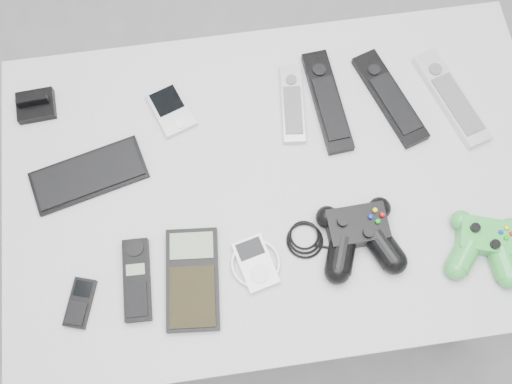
{
  "coord_description": "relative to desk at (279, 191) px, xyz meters",
  "views": [
    {
      "loc": [
        -0.19,
        -0.34,
        1.84
      ],
      "look_at": [
        -0.13,
        0.04,
        0.75
      ],
      "focal_mm": 42.0,
      "sensor_mm": 36.0,
      "label": 1
    }
  ],
  "objects": [
    {
      "name": "floor",
      "position": [
        0.08,
        -0.06,
        -0.67
      ],
      "size": [
        3.5,
        3.5,
        0.0
      ],
      "primitive_type": "plane",
      "color": "slate",
      "rests_on": "ground"
    },
    {
      "name": "mp3_player",
      "position": [
        -0.07,
        -0.16,
        0.07
      ],
      "size": [
        0.12,
        0.12,
        0.02
      ],
      "primitive_type": "cube",
      "rotation": [
        0.0,
        0.0,
        0.23
      ],
      "color": "silver",
      "rests_on": "desk"
    },
    {
      "name": "remote_black_a",
      "position": [
        0.12,
        0.16,
        0.08
      ],
      "size": [
        0.07,
        0.23,
        0.02
      ],
      "primitive_type": "cube",
      "rotation": [
        0.0,
        0.0,
        0.08
      ],
      "color": "black",
      "rests_on": "desk"
    },
    {
      "name": "cordless_handset",
      "position": [
        -0.29,
        -0.16,
        0.08
      ],
      "size": [
        0.05,
        0.15,
        0.02
      ],
      "primitive_type": "cube",
      "rotation": [
        0.0,
        0.0,
        -0.04
      ],
      "color": "black",
      "rests_on": "desk"
    },
    {
      "name": "controller_green",
      "position": [
        0.36,
        -0.19,
        0.09
      ],
      "size": [
        0.18,
        0.18,
        0.05
      ],
      "primitive_type": null,
      "rotation": [
        0.0,
        0.0,
        -0.31
      ],
      "color": "#238134",
      "rests_on": "desk"
    },
    {
      "name": "desk",
      "position": [
        0.0,
        0.0,
        0.0
      ],
      "size": [
        1.09,
        0.7,
        0.73
      ],
      "color": "gray",
      "rests_on": "floor"
    },
    {
      "name": "controller_black",
      "position": [
        0.13,
        -0.14,
        0.09
      ],
      "size": [
        0.27,
        0.17,
        0.05
      ],
      "primitive_type": null,
      "rotation": [
        0.0,
        0.0,
        0.03
      ],
      "color": "black",
      "rests_on": "desk"
    },
    {
      "name": "pda_keyboard",
      "position": [
        -0.37,
        0.06,
        0.07
      ],
      "size": [
        0.24,
        0.14,
        0.01
      ],
      "primitive_type": "cube",
      "rotation": [
        0.0,
        0.0,
        0.24
      ],
      "color": "black",
      "rests_on": "desk"
    },
    {
      "name": "pda",
      "position": [
        -0.2,
        0.18,
        0.07
      ],
      "size": [
        0.1,
        0.12,
        0.02
      ],
      "primitive_type": "cube",
      "rotation": [
        0.0,
        0.0,
        0.35
      ],
      "color": "#AEAFB5",
      "rests_on": "desk"
    },
    {
      "name": "remote_silver_a",
      "position": [
        0.05,
        0.16,
        0.07
      ],
      "size": [
        0.06,
        0.18,
        0.02
      ],
      "primitive_type": "cube",
      "rotation": [
        0.0,
        0.0,
        -0.11
      ],
      "color": "#AEAFB5",
      "rests_on": "desk"
    },
    {
      "name": "dock_bracket",
      "position": [
        -0.47,
        0.23,
        0.08
      ],
      "size": [
        0.08,
        0.07,
        0.04
      ],
      "primitive_type": "cube",
      "rotation": [
        0.0,
        0.0,
        0.06
      ],
      "color": "black",
      "rests_on": "desk"
    },
    {
      "name": "mobile_phone",
      "position": [
        -0.4,
        -0.19,
        0.07
      ],
      "size": [
        0.07,
        0.1,
        0.02
      ],
      "primitive_type": "cube",
      "rotation": [
        0.0,
        0.0,
        -0.31
      ],
      "color": "black",
      "rests_on": "desk"
    },
    {
      "name": "remote_black_b",
      "position": [
        0.25,
        0.14,
        0.07
      ],
      "size": [
        0.12,
        0.23,
        0.02
      ],
      "primitive_type": "cube",
      "rotation": [
        0.0,
        0.0,
        0.32
      ],
      "color": "black",
      "rests_on": "desk"
    },
    {
      "name": "calculator",
      "position": [
        -0.19,
        -0.17,
        0.07
      ],
      "size": [
        0.11,
        0.2,
        0.02
      ],
      "primitive_type": "cube",
      "rotation": [
        0.0,
        0.0,
        -0.09
      ],
      "color": "black",
      "rests_on": "desk"
    },
    {
      "name": "remote_silver_b",
      "position": [
        0.38,
        0.13,
        0.07
      ],
      "size": [
        0.12,
        0.23,
        0.02
      ],
      "primitive_type": "cube",
      "rotation": [
        0.0,
        0.0,
        0.3
      ],
      "color": "#B8B9C0",
      "rests_on": "desk"
    }
  ]
}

